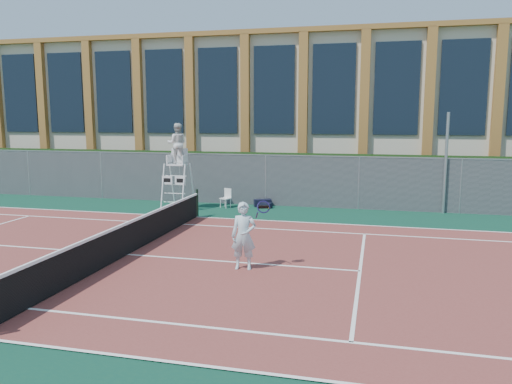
% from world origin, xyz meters
% --- Properties ---
extents(ground, '(120.00, 120.00, 0.00)m').
position_xyz_m(ground, '(0.00, 0.00, 0.00)').
color(ground, '#233814').
extents(apron, '(36.00, 20.00, 0.01)m').
position_xyz_m(apron, '(0.00, 1.00, 0.01)').
color(apron, '#0D392B').
rests_on(apron, ground).
extents(tennis_court, '(23.77, 10.97, 0.02)m').
position_xyz_m(tennis_court, '(0.00, 0.00, 0.02)').
color(tennis_court, brown).
rests_on(tennis_court, apron).
extents(tennis_net, '(0.10, 11.30, 1.10)m').
position_xyz_m(tennis_net, '(0.00, 0.00, 0.54)').
color(tennis_net, black).
rests_on(tennis_net, ground).
extents(fence, '(40.00, 0.06, 2.20)m').
position_xyz_m(fence, '(0.00, 8.80, 1.10)').
color(fence, '#595E60').
rests_on(fence, ground).
extents(hedge, '(40.00, 1.40, 2.20)m').
position_xyz_m(hedge, '(0.00, 10.00, 1.10)').
color(hedge, black).
rests_on(hedge, ground).
extents(building, '(45.00, 10.60, 8.22)m').
position_xyz_m(building, '(0.00, 17.95, 4.15)').
color(building, beige).
rests_on(building, ground).
extents(steel_pole, '(0.12, 0.12, 4.04)m').
position_xyz_m(steel_pole, '(9.37, 8.70, 2.02)').
color(steel_pole, '#9EA0A5').
rests_on(steel_pole, ground).
extents(umpire_chair, '(1.02, 1.57, 3.65)m').
position_xyz_m(umpire_chair, '(-1.38, 7.05, 2.66)').
color(umpire_chair, white).
rests_on(umpire_chair, ground).
extents(plastic_chair, '(0.50, 0.50, 0.81)m').
position_xyz_m(plastic_chair, '(0.50, 7.87, 0.48)').
color(plastic_chair, silver).
rests_on(plastic_chair, apron).
extents(sports_bag_near, '(0.79, 0.58, 0.32)m').
position_xyz_m(sports_bag_near, '(1.94, 8.45, 0.17)').
color(sports_bag_near, black).
rests_on(sports_bag_near, apron).
extents(sports_bag_far, '(0.60, 0.40, 0.22)m').
position_xyz_m(sports_bag_far, '(2.14, 8.16, 0.12)').
color(sports_bag_far, black).
rests_on(sports_bag_far, apron).
extents(tennis_player, '(0.98, 0.68, 1.73)m').
position_xyz_m(tennis_player, '(3.53, -0.50, 0.89)').
color(tennis_player, silver).
rests_on(tennis_player, tennis_court).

